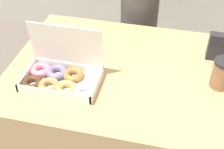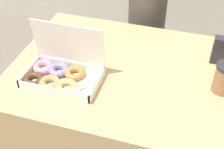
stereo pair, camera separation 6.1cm
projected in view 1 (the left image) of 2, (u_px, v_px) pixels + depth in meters
name	position (u px, v px, depth m)	size (l,w,h in m)	color
table	(127.00, 125.00, 1.65)	(1.09, 0.79, 0.75)	tan
donut_box	(59.00, 76.00, 1.32)	(0.35, 0.22, 0.24)	white
coffee_cup	(222.00, 74.00, 1.28)	(0.09, 0.09, 0.13)	#8C6042
napkin_holder	(221.00, 47.00, 1.43)	(0.12, 0.04, 0.13)	#232328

